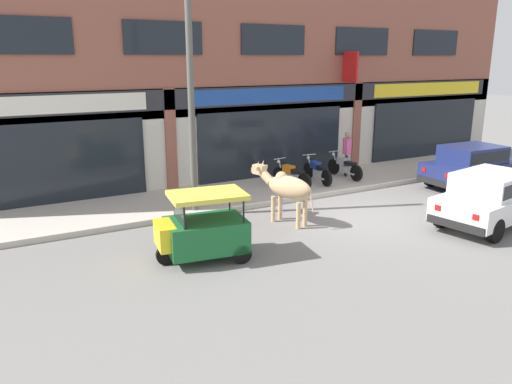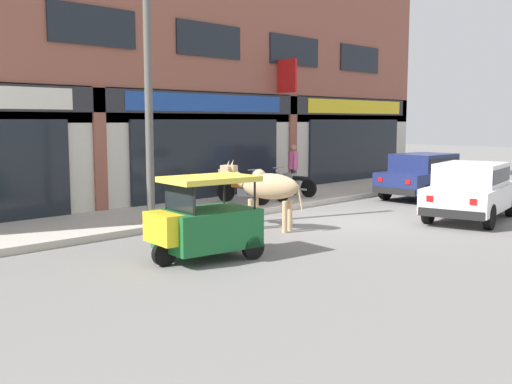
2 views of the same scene
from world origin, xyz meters
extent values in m
plane|color=slate|center=(0.00, 0.00, 0.00)|extent=(90.00, 90.00, 0.00)
cube|color=#B7AFA3|center=(0.00, 3.67, 0.08)|extent=(19.00, 2.94, 0.16)
cube|color=#8E5142|center=(0.00, 5.41, 5.33)|extent=(23.00, 0.55, 5.74)
cube|color=beige|center=(0.00, 5.41, 1.70)|extent=(23.00, 0.55, 3.40)
cube|color=#28282D|center=(0.00, 5.10, 3.05)|extent=(22.08, 0.08, 0.64)
cube|color=black|center=(-7.67, 5.09, 1.35)|extent=(5.83, 0.10, 2.40)
cube|color=silver|center=(-7.67, 5.07, 3.05)|extent=(6.13, 0.05, 0.52)
cube|color=#8E5142|center=(-3.83, 5.12, 1.70)|extent=(0.36, 0.12, 3.40)
cube|color=black|center=(0.00, 5.09, 1.35)|extent=(5.83, 0.10, 2.40)
cube|color=#1E479E|center=(0.00, 5.07, 3.05)|extent=(6.13, 0.05, 0.52)
cube|color=#8E5142|center=(3.83, 5.12, 1.70)|extent=(0.36, 0.12, 3.40)
cube|color=black|center=(7.67, 5.09, 1.35)|extent=(5.83, 0.10, 2.40)
cube|color=yellow|center=(7.67, 5.07, 3.05)|extent=(6.13, 0.05, 0.52)
cube|color=black|center=(-7.82, 5.11, 4.92)|extent=(2.50, 0.06, 1.00)
cube|color=black|center=(-3.91, 5.11, 4.92)|extent=(2.50, 0.06, 1.00)
cube|color=black|center=(0.00, 5.11, 4.92)|extent=(2.50, 0.06, 1.00)
cube|color=black|center=(3.91, 5.11, 4.92)|extent=(2.50, 0.06, 1.00)
cube|color=black|center=(7.82, 5.11, 4.92)|extent=(2.50, 0.06, 1.00)
cube|color=red|center=(3.05, 4.69, 4.00)|extent=(0.08, 0.80, 1.10)
ellipsoid|color=tan|center=(-2.19, 0.53, 1.02)|extent=(0.93, 1.49, 0.60)
sphere|color=tan|center=(-2.27, 0.80, 1.25)|extent=(0.32, 0.32, 0.32)
cylinder|color=tan|center=(-2.46, 0.90, 0.36)|extent=(0.12, 0.12, 0.72)
cylinder|color=tan|center=(-2.19, 0.99, 0.36)|extent=(0.12, 0.12, 0.72)
cylinder|color=tan|center=(-2.19, 0.08, 0.36)|extent=(0.12, 0.12, 0.72)
cylinder|color=tan|center=(-1.92, 0.16, 0.36)|extent=(0.12, 0.12, 0.72)
cylinder|color=tan|center=(-2.44, 1.31, 1.17)|extent=(0.37, 0.52, 0.43)
cube|color=tan|center=(-2.52, 1.56, 1.34)|extent=(0.32, 0.41, 0.26)
cube|color=#957A57|center=(-2.58, 1.73, 1.30)|extent=(0.20, 0.18, 0.14)
cone|color=beige|center=(-2.60, 1.49, 1.52)|extent=(0.09, 0.13, 0.19)
cone|color=beige|center=(-2.41, 1.55, 1.52)|extent=(0.09, 0.13, 0.19)
cube|color=tan|center=(-2.65, 1.43, 1.40)|extent=(0.15, 0.08, 0.10)
cube|color=tan|center=(-2.35, 1.53, 1.40)|extent=(0.15, 0.08, 0.10)
cylinder|color=tan|center=(-1.96, -0.17, 0.80)|extent=(0.09, 0.17, 0.60)
cylinder|color=black|center=(3.47, -1.22, 0.30)|extent=(0.62, 0.28, 0.60)
cylinder|color=black|center=(1.21, -1.62, 0.30)|extent=(0.62, 0.28, 0.60)
cylinder|color=black|center=(1.46, -3.04, 0.30)|extent=(0.62, 0.28, 0.60)
cube|color=white|center=(2.47, -2.13, 0.60)|extent=(3.73, 2.19, 0.60)
cube|color=white|center=(2.37, -2.15, 1.18)|extent=(2.12, 1.75, 0.56)
cube|color=black|center=(2.37, -2.15, 1.18)|extent=(1.98, 1.74, 0.35)
cube|color=black|center=(0.76, -2.43, 0.38)|extent=(0.39, 1.52, 0.20)
sphere|color=silver|center=(4.11, -1.35, 0.68)|extent=(0.14, 0.14, 0.14)
cube|color=red|center=(0.65, -1.95, 0.70)|extent=(0.06, 0.16, 0.14)
cube|color=red|center=(0.83, -2.92, 0.70)|extent=(0.06, 0.16, 0.14)
cylinder|color=black|center=(6.63, 1.50, 0.30)|extent=(0.61, 0.20, 0.60)
cylinder|color=black|center=(4.33, 1.59, 0.30)|extent=(0.61, 0.20, 0.60)
cylinder|color=black|center=(4.27, 0.15, 0.30)|extent=(0.61, 0.20, 0.60)
cube|color=navy|center=(5.45, 0.82, 0.60)|extent=(3.56, 1.74, 0.60)
cube|color=navy|center=(5.35, 0.83, 1.18)|extent=(1.96, 1.51, 0.56)
cube|color=black|center=(5.35, 0.83, 1.18)|extent=(1.80, 1.53, 0.35)
cube|color=black|center=(7.18, 0.75, 0.38)|extent=(0.18, 1.52, 0.20)
cube|color=black|center=(3.72, 0.89, 0.38)|extent=(0.18, 1.52, 0.20)
sphere|color=silver|center=(7.23, 1.23, 0.68)|extent=(0.14, 0.14, 0.14)
cube|color=red|center=(3.71, 1.39, 0.70)|extent=(0.04, 0.16, 0.14)
cube|color=red|center=(3.67, 0.40, 0.70)|extent=(0.04, 0.16, 0.14)
cylinder|color=black|center=(-5.98, -0.50, 0.22)|extent=(0.45, 0.18, 0.44)
cylinder|color=black|center=(-4.52, -1.23, 0.22)|extent=(0.45, 0.18, 0.44)
cylinder|color=black|center=(-4.37, -0.20, 0.22)|extent=(0.45, 0.18, 0.44)
cube|color=#19602D|center=(-5.09, -0.63, 0.57)|extent=(1.85, 1.38, 0.70)
cube|color=yellow|center=(-5.98, -0.50, 0.67)|extent=(0.48, 0.91, 0.52)
cylinder|color=black|center=(-5.72, -1.04, 1.19)|extent=(0.04, 0.04, 0.55)
cylinder|color=black|center=(-5.59, -0.06, 1.19)|extent=(0.04, 0.04, 0.55)
cylinder|color=black|center=(-4.45, -1.21, 1.19)|extent=(0.04, 0.04, 0.55)
cylinder|color=black|center=(-4.32, -0.24, 1.19)|extent=(0.04, 0.04, 0.55)
cube|color=#DBCC42|center=(-5.04, -0.63, 1.47)|extent=(1.75, 1.31, 0.10)
cube|color=black|center=(-5.66, -0.55, 1.19)|extent=(0.16, 0.92, 0.50)
cylinder|color=black|center=(-0.39, 4.01, 0.44)|extent=(0.20, 0.57, 0.56)
cylinder|color=black|center=(-0.17, 2.77, 0.44)|extent=(0.20, 0.57, 0.56)
cube|color=#B2B5BA|center=(-0.27, 3.37, 0.48)|extent=(0.25, 0.35, 0.24)
cube|color=orange|center=(-0.30, 3.53, 0.74)|extent=(0.31, 0.44, 0.24)
cube|color=black|center=(-0.23, 3.13, 0.72)|extent=(0.31, 0.55, 0.12)
cylinder|color=#B2B5BA|center=(-0.38, 3.95, 0.74)|extent=(0.09, 0.27, 0.59)
cylinder|color=#B2B5BA|center=(-0.38, 3.99, 1.02)|extent=(0.52, 0.12, 0.03)
sphere|color=silver|center=(-0.39, 4.05, 0.90)|extent=(0.12, 0.12, 0.12)
cylinder|color=#B2B5BA|center=(-0.32, 3.00, 0.40)|extent=(0.14, 0.48, 0.06)
cylinder|color=black|center=(0.89, 4.10, 0.44)|extent=(0.15, 0.57, 0.56)
cylinder|color=black|center=(0.78, 2.85, 0.44)|extent=(0.15, 0.57, 0.56)
cube|color=#B2B5BA|center=(0.83, 3.45, 0.48)|extent=(0.23, 0.34, 0.24)
cube|color=navy|center=(0.85, 3.61, 0.74)|extent=(0.28, 0.42, 0.24)
cube|color=black|center=(0.81, 3.22, 0.72)|extent=(0.27, 0.54, 0.12)
cylinder|color=#B2B5BA|center=(0.89, 4.04, 0.74)|extent=(0.06, 0.27, 0.59)
cylinder|color=#B2B5BA|center=(0.89, 4.08, 1.02)|extent=(0.52, 0.08, 0.03)
sphere|color=silver|center=(0.89, 4.14, 0.90)|extent=(0.12, 0.12, 0.12)
cylinder|color=#B2B5BA|center=(0.69, 3.11, 0.40)|extent=(0.10, 0.48, 0.06)
cylinder|color=black|center=(2.09, 4.19, 0.44)|extent=(0.12, 0.56, 0.56)
cylinder|color=black|center=(2.12, 2.94, 0.44)|extent=(0.12, 0.56, 0.56)
cube|color=#B2B5BA|center=(2.10, 3.55, 0.48)|extent=(0.21, 0.33, 0.24)
cube|color=#A8AAB2|center=(2.10, 3.71, 0.74)|extent=(0.25, 0.41, 0.24)
cube|color=black|center=(2.11, 3.31, 0.72)|extent=(0.23, 0.53, 0.12)
cylinder|color=#B2B5BA|center=(2.09, 4.13, 0.74)|extent=(0.05, 0.27, 0.59)
cylinder|color=#B2B5BA|center=(2.09, 4.17, 1.02)|extent=(0.52, 0.05, 0.03)
sphere|color=silver|center=(2.08, 4.23, 0.90)|extent=(0.12, 0.12, 0.12)
cylinder|color=#B2B5BA|center=(2.00, 3.18, 0.40)|extent=(0.07, 0.48, 0.06)
cylinder|color=#2D2D33|center=(2.27, 3.69, 0.57)|extent=(0.11, 0.11, 0.82)
cylinder|color=#2D2D33|center=(2.37, 3.83, 0.57)|extent=(0.11, 0.11, 0.82)
cylinder|color=#DB5B93|center=(2.32, 3.76, 1.26)|extent=(0.32, 0.32, 0.56)
cylinder|color=#DB5B93|center=(2.20, 3.59, 1.23)|extent=(0.08, 0.08, 0.56)
cylinder|color=#DB5B93|center=(2.44, 3.93, 1.23)|extent=(0.08, 0.08, 0.56)
sphere|color=tan|center=(2.32, 3.76, 1.66)|extent=(0.20, 0.20, 0.20)
cylinder|color=#595651|center=(-4.11, 2.50, 3.31)|extent=(0.18, 0.18, 6.31)
camera|label=1|loc=(-9.10, -10.24, 4.35)|focal=35.00mm
camera|label=2|loc=(-12.13, -8.80, 2.53)|focal=42.00mm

